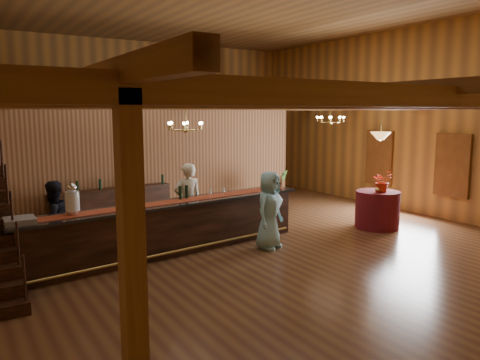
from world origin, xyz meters
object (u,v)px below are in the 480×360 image
beverage_dispenser (72,200)px  staff_second (53,221)px  tasting_bar (171,227)px  bartender (188,202)px  round_table (377,210)px  guest (269,210)px  chandelier_left (186,126)px  pendant_lamp (381,136)px  backbar_shelf (112,206)px  raffle_drum (276,181)px  floor_plant (278,189)px  chandelier_right (330,119)px

beverage_dispenser → staff_second: bearing=102.0°
tasting_bar → beverage_dispenser: 2.22m
beverage_dispenser → bartender: bartender is taller
round_table → guest: (-3.47, -0.03, 0.38)m
bartender → chandelier_left: bearing=69.6°
round_table → chandelier_left: chandelier_left is taller
round_table → pendant_lamp: size_ratio=1.25×
pendant_lamp → beverage_dispenser: bearing=175.4°
backbar_shelf → bartender: bartender is taller
raffle_drum → backbar_shelf: (-3.24, 3.10, -0.81)m
bartender → guest: 2.01m
raffle_drum → floor_plant: raffle_drum is taller
backbar_shelf → chandelier_right: bearing=-28.7°
beverage_dispenser → chandelier_right: size_ratio=0.75×
pendant_lamp → floor_plant: 3.92m
staff_second → chandelier_right: bearing=157.9°
backbar_shelf → chandelier_left: 3.93m
bartender → staff_second: 3.01m
chandelier_right → staff_second: 8.22m
backbar_shelf → pendant_lamp: (5.71, -4.20, 1.93)m
tasting_bar → chandelier_right: (5.71, 1.36, 2.23)m
chandelier_left → chandelier_right: (5.22, 1.10, 0.09)m
bartender → floor_plant: bearing=-148.5°
backbar_shelf → round_table: bearing=-46.1°
guest → pendant_lamp: bearing=-26.2°
backbar_shelf → pendant_lamp: size_ratio=3.75×
chandelier_right → pendant_lamp: bearing=-97.0°
pendant_lamp → chandelier_left: bearing=167.9°
tasting_bar → guest: bearing=-29.5°
bartender → staff_second: (-3.01, -0.04, -0.09)m
raffle_drum → backbar_shelf: raffle_drum is taller
beverage_dispenser → chandelier_left: (2.54, 0.45, 1.32)m
chandelier_left → floor_plant: bearing=28.9°
beverage_dispenser → bartender: (2.81, 0.97, -0.48)m
backbar_shelf → bartender: bearing=-78.3°
round_table → backbar_shelf: bearing=143.7°
chandelier_right → pendant_lamp: size_ratio=0.89×
guest → floor_plant: bearing=24.3°
tasting_bar → beverage_dispenser: size_ratio=11.15×
chandelier_left → staff_second: size_ratio=0.49×
bartender → floor_plant: bartender is taller
chandelier_left → bartender: (0.27, 0.52, -1.80)m
round_table → bartender: (-4.68, 1.58, 0.43)m
beverage_dispenser → round_table: bearing=-4.6°
tasting_bar → backbar_shelf: size_ratio=1.98×
chandelier_right → guest: (-3.74, -2.18, -1.93)m
pendant_lamp → guest: bearing=-179.6°
chandelier_right → tasting_bar: bearing=-166.6°
tasting_bar → floor_plant: size_ratio=5.50×
round_table → floor_plant: (-0.67, 3.42, 0.12)m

